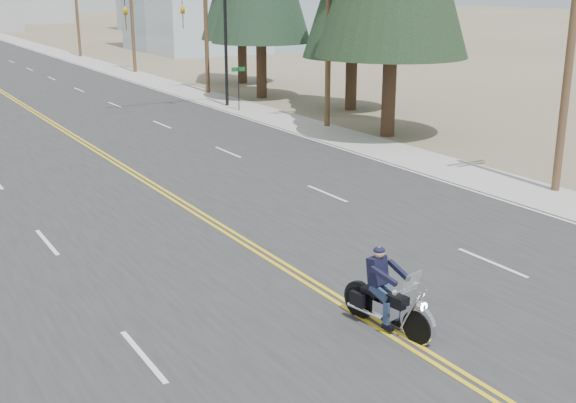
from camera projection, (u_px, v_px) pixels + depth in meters
The scene contains 10 objects.
ground_plane at pixel (463, 378), 13.95m from camera, with size 400.00×400.00×0.00m, color #776D56.
sidewalk_right at pixel (71, 57), 76.97m from camera, with size 3.00×200.00×0.01m, color #A5A5A0.
traffic_mast_right at pixel (195, 27), 43.20m from camera, with size 7.10×0.26×7.00m.
street_sign at pixel (239, 81), 43.37m from camera, with size 0.90×0.06×2.62m.
utility_pole_a at pixel (572, 32), 25.08m from camera, with size 2.20×0.30×11.00m.
utility_pole_b at pixel (329, 12), 37.29m from camera, with size 2.20×0.30×11.50m.
utility_pole_c at pixel (206, 9), 49.64m from camera, with size 2.20×0.30×11.00m.
utility_pole_d at pixel (131, 2), 61.84m from camera, with size 2.20×0.30×11.50m.
utility_pole_e at pixel (76, 1), 75.83m from camera, with size 2.20×0.30×11.00m.
motorcyclist at pixel (389, 291), 15.67m from camera, with size 1.02×2.37×1.85m, color black, non-canonical shape.
Camera 1 is at (-9.33, -8.82, 7.28)m, focal length 45.00 mm.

